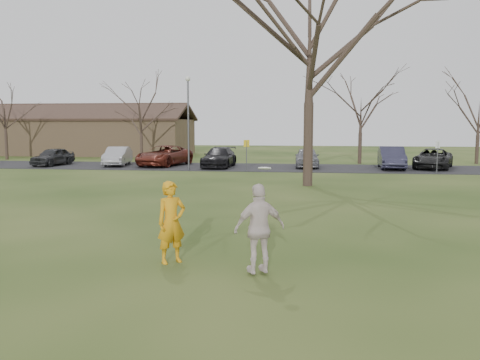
% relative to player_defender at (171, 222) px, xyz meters
% --- Properties ---
extents(ground, '(120.00, 120.00, 0.00)m').
position_rel_player_defender_xyz_m(ground, '(1.06, -0.16, -0.94)').
color(ground, '#1E380F').
rests_on(ground, ground).
extents(parking_strip, '(62.00, 6.50, 0.04)m').
position_rel_player_defender_xyz_m(parking_strip, '(1.06, 24.84, -0.92)').
color(parking_strip, black).
rests_on(parking_strip, ground).
extents(player_defender, '(0.82, 0.79, 1.89)m').
position_rel_player_defender_xyz_m(player_defender, '(0.00, 0.00, 0.00)').
color(player_defender, orange).
rests_on(player_defender, ground).
extents(car_0, '(2.07, 4.04, 1.31)m').
position_rel_player_defender_xyz_m(car_0, '(-15.72, 24.26, -0.25)').
color(car_0, '#262729').
rests_on(car_0, parking_strip).
extents(car_1, '(2.09, 4.35, 1.38)m').
position_rel_player_defender_xyz_m(car_1, '(-10.93, 24.83, -0.22)').
color(car_1, '#9D9DA2').
rests_on(car_1, parking_strip).
extents(car_2, '(3.61, 5.76, 1.48)m').
position_rel_player_defender_xyz_m(car_2, '(-7.47, 25.18, -0.16)').
color(car_2, '#5B1F15').
rests_on(car_2, parking_strip).
extents(car_3, '(2.07, 4.85, 1.39)m').
position_rel_player_defender_xyz_m(car_3, '(-3.23, 24.46, -0.21)').
color(car_3, black).
rests_on(car_3, parking_strip).
extents(car_4, '(1.76, 4.14, 1.39)m').
position_rel_player_defender_xyz_m(car_4, '(2.98, 25.25, -0.21)').
color(car_4, slate).
rests_on(car_4, parking_strip).
extents(car_5, '(1.87, 4.69, 1.52)m').
position_rel_player_defender_xyz_m(car_5, '(8.78, 24.89, -0.15)').
color(car_5, '#2A293E').
rests_on(car_5, parking_strip).
extents(car_6, '(3.75, 5.39, 1.37)m').
position_rel_player_defender_xyz_m(car_6, '(11.64, 25.39, -0.22)').
color(car_6, black).
rests_on(car_6, parking_strip).
extents(catching_play, '(1.20, 0.91, 2.26)m').
position_rel_player_defender_xyz_m(catching_play, '(2.09, -0.68, 0.06)').
color(catching_play, beige).
rests_on(catching_play, ground).
extents(building, '(20.60, 8.50, 5.14)m').
position_rel_player_defender_xyz_m(building, '(-18.94, 37.84, 0.99)').
color(building, '#8C6D4C').
rests_on(building, ground).
extents(lamp_post, '(0.34, 0.34, 6.27)m').
position_rel_player_defender_xyz_m(lamp_post, '(-4.94, 22.34, 3.02)').
color(lamp_post, '#47474C').
rests_on(lamp_post, ground).
extents(sign_yellow, '(0.35, 0.35, 2.08)m').
position_rel_player_defender_xyz_m(sign_yellow, '(-0.94, 21.84, 0.51)').
color(sign_yellow, '#47474C').
rests_on(sign_yellow, ground).
extents(sign_white, '(0.35, 0.35, 2.08)m').
position_rel_player_defender_xyz_m(sign_white, '(11.06, 21.84, 0.51)').
color(sign_white, '#47474C').
rests_on(sign_white, ground).
extents(big_tree, '(9.00, 9.00, 14.00)m').
position_rel_player_defender_xyz_m(big_tree, '(3.06, 14.84, 6.06)').
color(big_tree, '#352821').
rests_on(big_tree, ground).
extents(small_tree_row, '(55.00, 5.90, 8.50)m').
position_rel_player_defender_xyz_m(small_tree_row, '(5.45, 29.90, 2.95)').
color(small_tree_row, '#352821').
rests_on(small_tree_row, ground).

